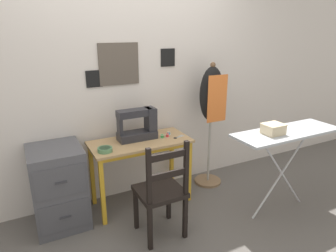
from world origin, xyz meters
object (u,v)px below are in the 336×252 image
at_px(dress_form, 211,102).
at_px(storage_box, 273,129).
at_px(thread_spool_mid_table, 167,136).
at_px(filing_cabinet, 59,187).
at_px(thread_spool_near_machine, 162,136).
at_px(fabric_bowl, 105,149).
at_px(wooden_chair, 161,192).
at_px(scissors, 177,137).
at_px(ironing_board, 287,136).
at_px(sewing_machine, 139,125).
at_px(thread_spool_far_edge, 169,133).

height_order(dress_form, storage_box, dress_form).
relative_size(thread_spool_mid_table, filing_cabinet, 0.05).
bearing_deg(storage_box, thread_spool_near_machine, 135.40).
height_order(fabric_bowl, thread_spool_near_machine, fabric_bowl).
xyz_separation_m(wooden_chair, storage_box, (1.06, -0.20, 0.48)).
bearing_deg(scissors, ironing_board, -40.85).
distance_m(thread_spool_near_machine, ironing_board, 1.23).
distance_m(ironing_board, storage_box, 0.21).
bearing_deg(dress_form, scissors, -166.42).
bearing_deg(sewing_machine, dress_form, -1.77).
bearing_deg(fabric_bowl, filing_cabinet, 163.26).
bearing_deg(fabric_bowl, scissors, 1.76).
distance_m(dress_form, ironing_board, 0.90).
bearing_deg(wooden_chair, ironing_board, -9.12).
relative_size(thread_spool_near_machine, storage_box, 0.22).
xyz_separation_m(scissors, ironing_board, (0.81, -0.70, 0.11)).
relative_size(thread_spool_mid_table, ironing_board, 0.03).
xyz_separation_m(thread_spool_mid_table, storage_box, (0.71, -0.75, 0.19)).
bearing_deg(thread_spool_mid_table, thread_spool_near_machine, 172.93).
relative_size(sewing_machine, storage_box, 2.16).
height_order(fabric_bowl, ironing_board, ironing_board).
bearing_deg(dress_form, fabric_bowl, -173.54).
height_order(dress_form, ironing_board, dress_form).
height_order(fabric_bowl, scissors, fabric_bowl).
xyz_separation_m(sewing_machine, storage_box, (0.99, -0.84, 0.06)).
xyz_separation_m(thread_spool_near_machine, filing_cabinet, (-1.06, 0.04, -0.34)).
xyz_separation_m(scissors, storage_box, (0.62, -0.70, 0.21)).
xyz_separation_m(sewing_machine, dress_form, (0.87, -0.03, 0.15)).
height_order(thread_spool_far_edge, storage_box, storage_box).
bearing_deg(filing_cabinet, ironing_board, -21.75).
height_order(sewing_machine, thread_spool_mid_table, sewing_machine).
relative_size(fabric_bowl, scissors, 1.00).
bearing_deg(filing_cabinet, fabric_bowl, -16.74).
bearing_deg(filing_cabinet, sewing_machine, 2.90).
height_order(thread_spool_near_machine, filing_cabinet, filing_cabinet).
distance_m(thread_spool_near_machine, thread_spool_far_edge, 0.12).
height_order(scissors, dress_form, dress_form).
bearing_deg(thread_spool_mid_table, dress_form, 6.25).
bearing_deg(thread_spool_near_machine, sewing_machine, 159.04).
bearing_deg(wooden_chair, sewing_machine, 84.20).
bearing_deg(fabric_bowl, storage_box, -25.58).
height_order(sewing_machine, storage_box, sewing_machine).
bearing_deg(fabric_bowl, thread_spool_far_edge, 11.24).
height_order(thread_spool_near_machine, ironing_board, ironing_board).
height_order(scissors, storage_box, storage_box).
bearing_deg(ironing_board, thread_spool_mid_table, 139.86).
xyz_separation_m(fabric_bowl, ironing_board, (1.59, -0.68, 0.09)).
height_order(thread_spool_far_edge, wooden_chair, wooden_chair).
relative_size(thread_spool_far_edge, ironing_board, 0.04).
bearing_deg(ironing_board, fabric_bowl, 156.95).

